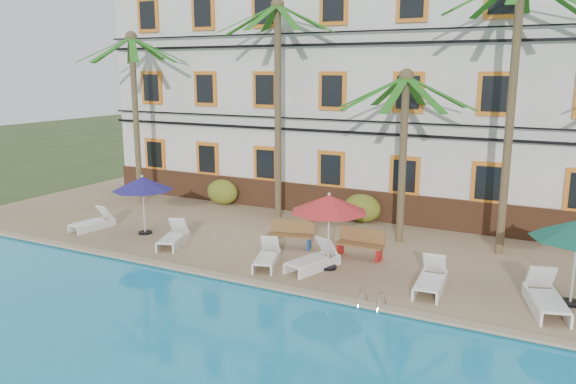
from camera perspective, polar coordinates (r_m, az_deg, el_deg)
The scene contains 21 objects.
ground at distance 16.42m, azimuth -0.43°, elevation -9.32°, with size 100.00×100.00×0.00m, color #384C23.
pool_deck at distance 20.69m, azimuth 6.03°, elevation -4.41°, with size 30.00×12.00×0.25m, color tan.
pool_coping at distance 15.58m, azimuth -1.98°, elevation -9.44°, with size 30.00×0.35×0.06m, color tan.
hotel_building at distance 24.55m, azimuth 10.62°, elevation 10.51°, with size 25.40×6.44×10.22m.
palm_a at distance 25.21m, azimuth -15.33°, elevation 9.62°, with size 4.55×4.55×7.40m.
palm_b at distance 21.88m, azimuth -1.05°, elevation 11.26°, with size 4.55×4.55×8.44m.
palm_c at distance 19.03m, azimuth 11.71°, elevation 6.29°, with size 4.55×4.55×5.85m.
palm_d at distance 18.63m, azimuth 21.94°, elevation 10.81°, with size 4.55×4.55×8.77m.
shrub_left at distance 24.84m, azimuth -6.66°, elevation 0.01°, with size 1.50×0.90×1.10m, color #1F5819.
shrub_mid at distance 21.97m, azimuth 7.53°, elevation -1.63°, with size 1.50×0.90×1.10m, color #1F5819.
umbrella_blue at distance 20.60m, azimuth -14.57°, elevation 0.80°, with size 2.15×2.15×2.16m.
umbrella_red at distance 16.39m, azimuth 4.20°, elevation -1.23°, with size 2.31×2.31×2.32m.
lounger_a at distance 22.14m, azimuth -19.19°, elevation -2.89°, with size 0.80×1.74×0.80m.
lounger_b at distance 19.42m, azimuth -11.55°, elevation -4.50°, with size 1.17×1.86×0.83m.
lounger_c at distance 17.12m, azimuth -2.13°, elevation -6.59°, with size 1.12×1.80×0.80m.
lounger_d at distance 16.80m, azimuth 2.62°, elevation -6.88°, with size 1.17×1.96×0.87m.
lounger_e at distance 15.71m, azimuth 14.30°, elevation -8.64°, with size 0.81×1.91×0.88m.
lounger_f at distance 15.43m, azimuth 24.73°, elevation -9.72°, with size 1.25×2.14×0.96m.
bench_left at distance 18.69m, azimuth 0.23°, elevation -4.27°, with size 1.57×0.86×0.93m.
bench_right at distance 17.86m, azimuth 7.37°, elevation -5.17°, with size 1.50×0.49×0.93m.
pool_ladder at distance 14.39m, azimuth 8.50°, elevation -11.61°, with size 0.54×0.74×0.74m.
Camera 1 is at (7.09, -13.52, 6.04)m, focal length 35.00 mm.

